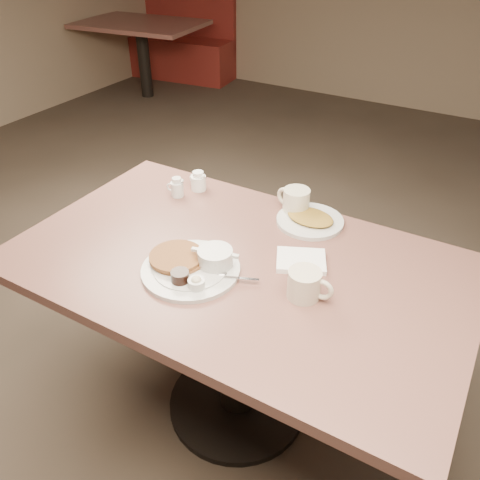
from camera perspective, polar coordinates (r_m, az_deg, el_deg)
The scene contains 10 objects.
room at distance 1.33m, azimuth -0.46°, elevation 20.63°, with size 7.04×8.04×2.84m.
diner_table at distance 1.72m, azimuth -0.34°, elevation -6.93°, with size 1.50×0.90×0.75m.
main_plate at distance 1.57m, azimuth -5.46°, elevation -2.86°, with size 0.41×0.39×0.07m.
coffee_mug_near at distance 1.46m, azimuth 7.66°, elevation -5.13°, with size 0.14×0.10×0.09m.
napkin at distance 1.61m, azimuth 7.14°, elevation -2.41°, with size 0.20×0.18×0.02m.
coffee_mug_far at distance 1.85m, azimuth 6.47°, elevation 4.51°, with size 0.15×0.12×0.10m.
creamer_left at distance 1.98m, azimuth -7.37°, elevation 6.08°, with size 0.07×0.06×0.08m.
creamer_right at distance 2.02m, azimuth -4.90°, elevation 6.84°, with size 0.09×0.08×0.08m.
hash_plate at distance 1.82m, azimuth 8.17°, elevation 2.38°, with size 0.28×0.28×0.04m.
booth_back_left at distance 6.15m, azimuth -7.09°, elevation 21.97°, with size 1.38×1.57×1.12m.
Camera 1 is at (0.66, -1.11, 1.72)m, focal length 36.55 mm.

